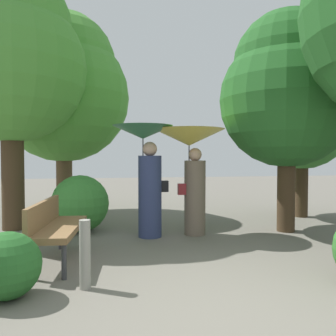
% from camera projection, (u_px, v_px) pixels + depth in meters
% --- Properties ---
extents(ground_plane, '(40.00, 40.00, 0.00)m').
position_uv_depth(ground_plane, '(237.00, 313.00, 3.13)').
color(ground_plane, '#6B665B').
extents(person_left, '(1.06, 1.06, 1.97)m').
position_uv_depth(person_left, '(147.00, 163.00, 6.03)').
color(person_left, navy).
rests_on(person_left, ground).
extents(person_right, '(1.29, 1.29, 1.92)m').
position_uv_depth(person_right, '(191.00, 155.00, 6.20)').
color(person_right, '#6B5B4C').
rests_on(person_right, ground).
extents(park_bench, '(0.63, 1.54, 0.83)m').
position_uv_depth(park_bench, '(55.00, 225.00, 4.60)').
color(park_bench, '#38383D').
rests_on(park_bench, ground).
extents(tree_near_left, '(2.86, 2.86, 5.12)m').
position_uv_depth(tree_near_left, '(11.00, 55.00, 6.60)').
color(tree_near_left, '#42301E').
rests_on(tree_near_left, ground).
extents(tree_near_right, '(2.21, 2.21, 3.72)m').
position_uv_depth(tree_near_right, '(302.00, 114.00, 8.03)').
color(tree_near_right, '#42301E').
rests_on(tree_near_right, ground).
extents(tree_mid_left, '(3.18, 3.18, 4.93)m').
position_uv_depth(tree_mid_left, '(63.00, 86.00, 8.33)').
color(tree_mid_left, brown).
rests_on(tree_mid_left, ground).
extents(tree_mid_right, '(2.53, 2.53, 4.17)m').
position_uv_depth(tree_mid_right, '(287.00, 89.00, 6.45)').
color(tree_mid_right, '#42301E').
rests_on(tree_mid_right, ground).
extents(bush_path_left, '(1.08, 1.08, 1.08)m').
position_uv_depth(bush_path_left, '(80.00, 204.00, 6.46)').
color(bush_path_left, '#387F33').
rests_on(bush_path_left, ground).
extents(bush_path_right, '(0.68, 0.68, 0.68)m').
position_uv_depth(bush_path_right, '(7.00, 266.00, 3.42)').
color(bush_path_right, '#235B23').
rests_on(bush_path_right, ground).
extents(path_marker_post, '(0.12, 0.12, 0.75)m').
position_uv_depth(path_marker_post, '(85.00, 254.00, 3.69)').
color(path_marker_post, gray).
rests_on(path_marker_post, ground).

